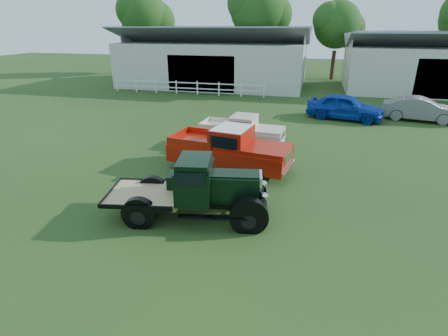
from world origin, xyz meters
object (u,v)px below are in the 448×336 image
(red_pickup, at_px, (229,149))
(misc_car_grey, at_px, (420,109))
(vintage_flatbed, at_px, (192,188))
(white_pickup, at_px, (242,132))
(misc_car_blue, at_px, (345,107))

(red_pickup, xyz_separation_m, misc_car_grey, (10.11, 11.24, -0.21))
(vintage_flatbed, height_order, white_pickup, vintage_flatbed)
(red_pickup, distance_m, white_pickup, 3.17)
(red_pickup, bearing_deg, misc_car_blue, 72.21)
(white_pickup, xyz_separation_m, misc_car_grey, (10.21, 8.07, -0.05))
(vintage_flatbed, relative_size, red_pickup, 0.97)
(misc_car_grey, bearing_deg, red_pickup, 148.52)
(white_pickup, relative_size, misc_car_blue, 0.90)
(vintage_flatbed, xyz_separation_m, misc_car_blue, (5.60, 14.60, -0.19))
(red_pickup, relative_size, misc_car_grey, 1.16)
(vintage_flatbed, bearing_deg, red_pickup, 76.71)
(red_pickup, height_order, white_pickup, red_pickup)
(misc_car_grey, bearing_deg, white_pickup, 138.81)
(white_pickup, height_order, misc_car_blue, misc_car_blue)
(red_pickup, bearing_deg, vintage_flatbed, -83.82)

